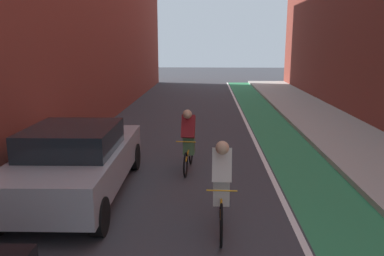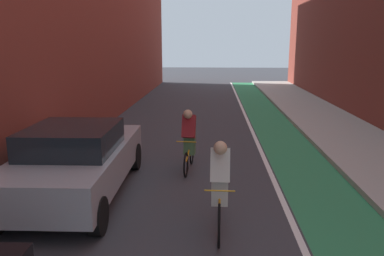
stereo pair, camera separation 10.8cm
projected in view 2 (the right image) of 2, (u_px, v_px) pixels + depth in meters
The scene contains 7 objects.
ground_plane at pixel (201, 148), 11.80m from camera, with size 79.72×79.72×0.00m, color #38383D.
bike_lane_paint at pixel (279, 134), 13.61m from camera, with size 1.60×36.24×0.00m, color #2D8451.
lane_divider_stripe at pixel (253, 134), 13.66m from camera, with size 0.12×36.24×0.00m, color white.
sidewalk_right at pixel (343, 133), 13.48m from camera, with size 2.86×36.24×0.14m, color #A8A59E.
parked_sedan_silver at pixel (77, 159), 7.98m from camera, with size 2.05×4.59×1.53m.
cyclist_mid at pixel (220, 183), 6.46m from camera, with size 0.48×1.74×1.63m.
cyclist_trailing at pixel (189, 139), 9.59m from camera, with size 0.48×1.66×1.58m.
Camera 2 is at (0.35, 2.73, 3.15)m, focal length 36.05 mm.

